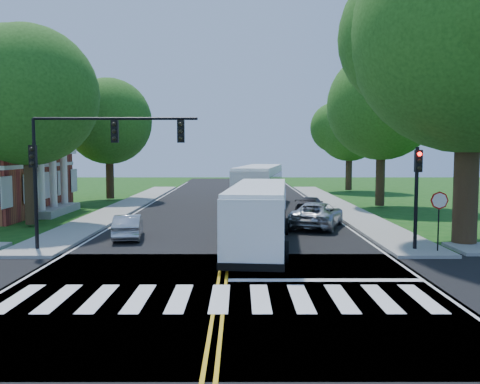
{
  "coord_description": "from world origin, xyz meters",
  "views": [
    {
      "loc": [
        0.58,
        -15.26,
        4.36
      ],
      "look_at": [
        0.61,
        9.17,
        2.4
      ],
      "focal_mm": 38.0,
      "sensor_mm": 36.0,
      "label": 1
    }
  ],
  "objects_px": {
    "signal_ne": "(417,184)",
    "hatchback": "(128,226)",
    "signal_nw": "(89,151)",
    "dark_sedan": "(311,205)",
    "bus_lead": "(259,214)",
    "bus_follow": "(260,185)",
    "suv": "(317,215)"
  },
  "relations": [
    {
      "from": "signal_nw",
      "to": "dark_sedan",
      "type": "relative_size",
      "value": 1.78
    },
    {
      "from": "suv",
      "to": "dark_sedan",
      "type": "bearing_deg",
      "value": -75.68
    },
    {
      "from": "bus_follow",
      "to": "dark_sedan",
      "type": "distance_m",
      "value": 5.53
    },
    {
      "from": "signal_nw",
      "to": "hatchback",
      "type": "relative_size",
      "value": 1.94
    },
    {
      "from": "signal_nw",
      "to": "bus_lead",
      "type": "height_order",
      "value": "signal_nw"
    },
    {
      "from": "bus_follow",
      "to": "hatchback",
      "type": "distance_m",
      "value": 16.23
    },
    {
      "from": "bus_follow",
      "to": "hatchback",
      "type": "height_order",
      "value": "bus_follow"
    },
    {
      "from": "signal_ne",
      "to": "suv",
      "type": "height_order",
      "value": "signal_ne"
    },
    {
      "from": "signal_nw",
      "to": "bus_follow",
      "type": "relative_size",
      "value": 0.56
    },
    {
      "from": "signal_nw",
      "to": "bus_lead",
      "type": "bearing_deg",
      "value": 9.19
    },
    {
      "from": "signal_ne",
      "to": "signal_nw",
      "type": "bearing_deg",
      "value": -179.95
    },
    {
      "from": "signal_ne",
      "to": "suv",
      "type": "bearing_deg",
      "value": 114.14
    },
    {
      "from": "signal_nw",
      "to": "signal_ne",
      "type": "distance_m",
      "value": 14.13
    },
    {
      "from": "suv",
      "to": "hatchback",
      "type": "bearing_deg",
      "value": 39.5
    },
    {
      "from": "signal_ne",
      "to": "hatchback",
      "type": "distance_m",
      "value": 13.81
    },
    {
      "from": "bus_follow",
      "to": "dark_sedan",
      "type": "height_order",
      "value": "bus_follow"
    },
    {
      "from": "bus_lead",
      "to": "signal_ne",
      "type": "bearing_deg",
      "value": 175.39
    },
    {
      "from": "signal_nw",
      "to": "hatchback",
      "type": "xyz_separation_m",
      "value": [
        0.88,
        3.41,
        -3.76
      ]
    },
    {
      "from": "signal_nw",
      "to": "signal_ne",
      "type": "xyz_separation_m",
      "value": [
        14.06,
        0.01,
        -1.41
      ]
    },
    {
      "from": "bus_lead",
      "to": "suv",
      "type": "height_order",
      "value": "bus_lead"
    },
    {
      "from": "signal_nw",
      "to": "dark_sedan",
      "type": "xyz_separation_m",
      "value": [
        11.44,
        13.75,
        -3.78
      ]
    },
    {
      "from": "bus_follow",
      "to": "suv",
      "type": "height_order",
      "value": "bus_follow"
    },
    {
      "from": "bus_follow",
      "to": "dark_sedan",
      "type": "bearing_deg",
      "value": 137.94
    },
    {
      "from": "signal_ne",
      "to": "hatchback",
      "type": "xyz_separation_m",
      "value": [
        -13.18,
        3.39,
        -2.34
      ]
    },
    {
      "from": "signal_ne",
      "to": "dark_sedan",
      "type": "xyz_separation_m",
      "value": [
        -2.62,
        13.74,
        -2.37
      ]
    },
    {
      "from": "bus_follow",
      "to": "hatchback",
      "type": "xyz_separation_m",
      "value": [
        -7.13,
        -14.54,
        -1.09
      ]
    },
    {
      "from": "bus_lead",
      "to": "suv",
      "type": "bearing_deg",
      "value": -115.67
    },
    {
      "from": "suv",
      "to": "dark_sedan",
      "type": "xyz_separation_m",
      "value": [
        0.56,
        6.64,
        -0.15
      ]
    },
    {
      "from": "signal_ne",
      "to": "bus_follow",
      "type": "bearing_deg",
      "value": 108.64
    },
    {
      "from": "bus_follow",
      "to": "dark_sedan",
      "type": "relative_size",
      "value": 3.15
    },
    {
      "from": "signal_nw",
      "to": "hatchback",
      "type": "distance_m",
      "value": 5.15
    },
    {
      "from": "bus_lead",
      "to": "signal_nw",
      "type": "bearing_deg",
      "value": 14.46
    }
  ]
}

